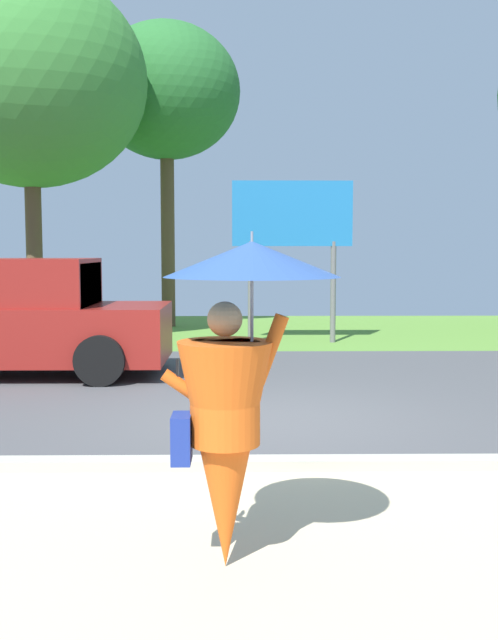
% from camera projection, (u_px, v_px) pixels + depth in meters
% --- Properties ---
extents(ground_plane, '(40.00, 22.00, 0.20)m').
position_uv_depth(ground_plane, '(261.00, 380.00, 11.81)').
color(ground_plane, '#4C4C4F').
extents(monk_pedestrian, '(1.12, 1.10, 2.13)m').
position_uv_depth(monk_pedestrian, '(232.00, 390.00, 4.64)').
color(monk_pedestrian, '#E55B19').
rests_on(monk_pedestrian, ground_plane).
extents(pickup_truck, '(5.20, 2.28, 1.88)m').
position_uv_depth(pickup_truck, '(7.00, 321.00, 12.00)').
color(pickup_truck, maroon).
rests_on(pickup_truck, ground_plane).
extents(roadside_billboard, '(2.60, 0.12, 3.50)m').
position_uv_depth(roadside_billboard, '(292.00, 225.00, 16.06)').
color(roadside_billboard, slate).
rests_on(roadside_billboard, ground_plane).
extents(tree_center_back, '(5.12, 5.12, 8.04)m').
position_uv_depth(tree_center_back, '(30.00, 81.00, 16.25)').
color(tree_center_back, brown).
rests_on(tree_center_back, ground_plane).
extents(tree_right_mid, '(3.82, 3.82, 7.84)m').
position_uv_depth(tree_right_mid, '(166.00, 93.00, 19.22)').
color(tree_right_mid, brown).
rests_on(tree_right_mid, ground_plane).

